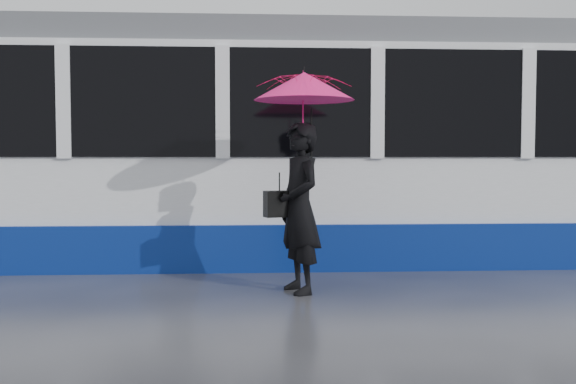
{
  "coord_description": "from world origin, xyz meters",
  "views": [
    {
      "loc": [
        0.0,
        -7.0,
        1.48
      ],
      "look_at": [
        0.42,
        0.25,
        1.1
      ],
      "focal_mm": 40.0,
      "sensor_mm": 36.0,
      "label": 1
    }
  ],
  "objects": [
    {
      "name": "umbrella",
      "position": [
        0.58,
        0.0,
        2.05
      ],
      "size": [
        1.41,
        1.41,
        1.27
      ],
      "rotation": [
        0.0,
        0.0,
        0.35
      ],
      "color": "#EC1389",
      "rests_on": "ground"
    },
    {
      "name": "handbag",
      "position": [
        0.31,
        0.02,
        0.98
      ],
      "size": [
        0.36,
        0.25,
        0.47
      ],
      "rotation": [
        0.0,
        0.0,
        0.35
      ],
      "color": "black",
      "rests_on": "ground"
    },
    {
      "name": "woman",
      "position": [
        0.53,
        0.0,
        0.94
      ],
      "size": [
        0.65,
        0.8,
        1.87
      ],
      "primitive_type": "imported",
      "rotation": [
        0.0,
        0.0,
        -1.22
      ],
      "color": "black",
      "rests_on": "ground"
    },
    {
      "name": "ground",
      "position": [
        0.0,
        0.0,
        0.0
      ],
      "size": [
        90.0,
        90.0,
        0.0
      ],
      "primitive_type": "plane",
      "color": "#2A2A2F",
      "rests_on": "ground"
    },
    {
      "name": "tram",
      "position": [
        2.14,
        2.5,
        1.64
      ],
      "size": [
        26.0,
        2.56,
        3.35
      ],
      "color": "white",
      "rests_on": "ground"
    },
    {
      "name": "rails",
      "position": [
        0.0,
        2.5,
        0.01
      ],
      "size": [
        34.0,
        1.51,
        0.02
      ],
      "color": "#3F3D38",
      "rests_on": "ground"
    }
  ]
}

